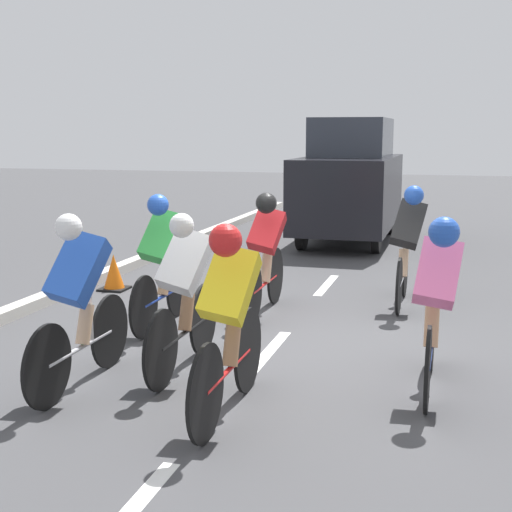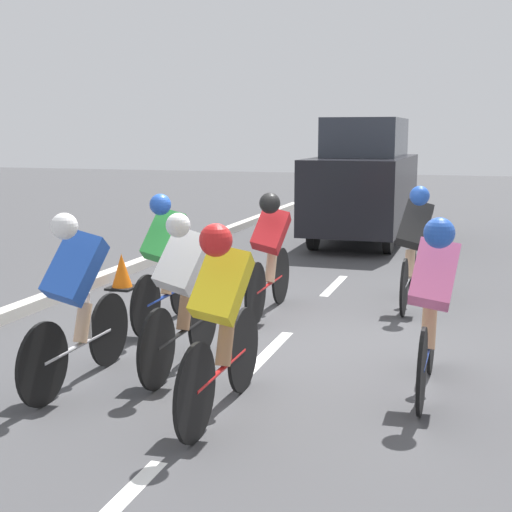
# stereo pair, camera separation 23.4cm
# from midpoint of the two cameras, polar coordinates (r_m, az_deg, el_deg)

# --- Properties ---
(ground_plane) EXTENTS (60.00, 60.00, 0.00)m
(ground_plane) POSITION_cam_midpoint_polar(r_m,az_deg,el_deg) (7.39, 2.72, -6.90)
(ground_plane) COLOR #424244
(lane_stripe_mid) EXTENTS (0.12, 1.40, 0.01)m
(lane_stripe_mid) POSITION_cam_midpoint_polar(r_m,az_deg,el_deg) (7.07, 2.00, -7.64)
(lane_stripe_mid) COLOR white
(lane_stripe_mid) RESTS_ON ground
(lane_stripe_far) EXTENTS (0.12, 1.40, 0.01)m
(lane_stripe_far) POSITION_cam_midpoint_polar(r_m,az_deg,el_deg) (10.09, 6.94, -2.36)
(lane_stripe_far) COLOR white
(lane_stripe_far) RESTS_ON ground
(cyclist_pink) EXTENTS (0.39, 1.70, 1.50)m
(cyclist_pink) POSITION_cam_midpoint_polar(r_m,az_deg,el_deg) (5.93, 15.01, -3.48)
(cyclist_pink) COLOR black
(cyclist_pink) RESTS_ON ground
(cyclist_red) EXTENTS (0.42, 1.74, 1.47)m
(cyclist_red) POSITION_cam_midpoint_polar(r_m,az_deg,el_deg) (8.28, 1.93, 0.46)
(cyclist_red) COLOR black
(cyclist_red) RESTS_ON ground
(cyclist_green) EXTENTS (0.43, 1.63, 1.50)m
(cyclist_green) POSITION_cam_midpoint_polar(r_m,az_deg,el_deg) (7.79, -6.46, -0.07)
(cyclist_green) COLOR black
(cyclist_green) RESTS_ON ground
(cyclist_yellow) EXTENTS (0.40, 1.75, 1.52)m
(cyclist_yellow) POSITION_cam_midpoint_polar(r_m,az_deg,el_deg) (5.27, -1.54, -4.81)
(cyclist_yellow) COLOR black
(cyclist_yellow) RESTS_ON ground
(cyclist_white) EXTENTS (0.44, 1.73, 1.47)m
(cyclist_white) POSITION_cam_midpoint_polar(r_m,az_deg,el_deg) (6.31, -4.89, -2.70)
(cyclist_white) COLOR black
(cyclist_white) RESTS_ON ground
(cyclist_blue) EXTENTS (0.44, 1.72, 1.51)m
(cyclist_blue) POSITION_cam_midpoint_polar(r_m,az_deg,el_deg) (6.07, -13.15, -3.15)
(cyclist_blue) COLOR black
(cyclist_blue) RESTS_ON ground
(cyclist_black) EXTENTS (0.44, 1.68, 1.52)m
(cyclist_black) POSITION_cam_midpoint_polar(r_m,az_deg,el_deg) (8.85, 13.18, 0.99)
(cyclist_black) COLOR black
(cyclist_black) RESTS_ON ground
(support_car) EXTENTS (1.70, 4.01, 2.40)m
(support_car) POSITION_cam_midpoint_polar(r_m,az_deg,el_deg) (14.10, 9.05, 5.90)
(support_car) COLOR black
(support_car) RESTS_ON ground
(traffic_cone) EXTENTS (0.36, 0.36, 0.49)m
(traffic_cone) POSITION_cam_midpoint_polar(r_m,az_deg,el_deg) (9.94, -10.02, -1.27)
(traffic_cone) COLOR black
(traffic_cone) RESTS_ON ground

